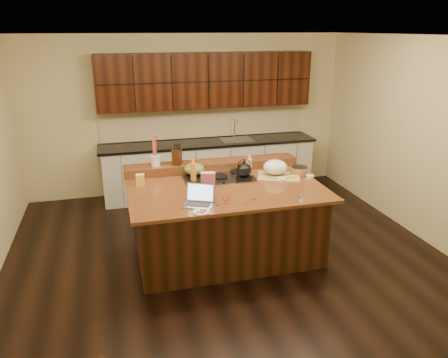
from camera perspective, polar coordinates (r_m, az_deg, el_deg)
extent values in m
cube|color=black|center=(5.80, 0.13, -9.58)|extent=(5.50, 5.00, 0.01)
cube|color=silver|center=(5.09, 0.15, 18.27)|extent=(5.50, 5.00, 0.01)
cube|color=beige|center=(7.67, -4.78, 8.33)|extent=(5.50, 0.01, 2.70)
cube|color=beige|center=(3.10, 12.42, -8.93)|extent=(5.50, 0.01, 2.70)
cube|color=beige|center=(6.54, 24.23, 4.80)|extent=(0.01, 5.00, 2.70)
cube|color=black|center=(5.60, 0.13, -5.58)|extent=(2.22, 1.42, 0.88)
cube|color=black|center=(5.42, 0.14, -1.17)|extent=(2.40, 1.60, 0.04)
cube|color=black|center=(6.04, -1.59, 1.78)|extent=(2.40, 0.30, 0.12)
cube|color=gray|center=(5.69, -0.65, 0.09)|extent=(0.92, 0.52, 0.02)
cylinder|color=black|center=(5.74, -3.87, 0.46)|extent=(0.22, 0.22, 0.03)
cylinder|color=black|center=(5.88, 1.87, 0.94)|extent=(0.22, 0.22, 0.03)
cylinder|color=black|center=(5.50, -3.34, -0.38)|extent=(0.22, 0.22, 0.03)
cylinder|color=black|center=(5.64, 2.63, 0.14)|extent=(0.22, 0.22, 0.03)
cylinder|color=black|center=(5.68, -0.65, 0.30)|extent=(0.22, 0.22, 0.03)
cube|color=silver|center=(7.63, -1.93, 1.35)|extent=(3.60, 0.62, 0.90)
cube|color=black|center=(7.50, -1.97, 4.77)|extent=(3.70, 0.66, 0.04)
cube|color=gray|center=(7.62, 1.71, 5.12)|extent=(0.55, 0.42, 0.01)
cylinder|color=gray|center=(7.74, 1.34, 6.76)|extent=(0.02, 0.02, 0.36)
cube|color=black|center=(7.46, -2.32, 12.73)|extent=(3.60, 0.34, 0.90)
cube|color=beige|center=(7.73, -2.51, 7.33)|extent=(3.60, 0.03, 0.50)
ellipsoid|color=black|center=(5.61, 2.65, 1.17)|extent=(0.26, 0.26, 0.18)
ellipsoid|color=#55762F|center=(5.71, -3.89, 1.32)|extent=(0.27, 0.27, 0.15)
cube|color=#B7B7BC|center=(4.84, -3.39, -3.43)|extent=(0.38, 0.33, 0.01)
cube|color=black|center=(4.84, -3.39, -3.32)|extent=(0.30, 0.23, 0.00)
cube|color=#B7B7BC|center=(4.90, -3.11, -1.74)|extent=(0.31, 0.20, 0.20)
cube|color=silver|center=(4.89, -3.12, -1.76)|extent=(0.28, 0.17, 0.17)
cylinder|color=orange|center=(5.47, -4.02, 0.68)|extent=(0.09, 0.09, 0.27)
cylinder|color=silver|center=(5.73, 3.31, 1.45)|extent=(0.07, 0.07, 0.25)
cube|color=tan|center=(5.77, 7.14, 0.29)|extent=(0.65, 0.56, 0.02)
ellipsoid|color=white|center=(5.80, 6.71, 1.54)|extent=(0.32, 0.32, 0.20)
cube|color=#EDD872|center=(5.61, 6.70, 0.07)|extent=(0.12, 0.03, 0.03)
cube|color=#EDD872|center=(5.66, 7.82, 0.17)|extent=(0.12, 0.03, 0.03)
cube|color=#EDD872|center=(5.70, 8.91, 0.27)|extent=(0.12, 0.03, 0.03)
cylinder|color=gray|center=(5.79, 8.31, 0.49)|extent=(0.21, 0.09, 0.01)
cylinder|color=white|center=(5.80, 11.18, 0.27)|extent=(0.11, 0.11, 0.04)
cylinder|color=white|center=(5.62, 7.47, -0.14)|extent=(0.11, 0.11, 0.04)
cylinder|color=white|center=(5.94, 9.77, 0.80)|extent=(0.13, 0.13, 0.04)
cylinder|color=#996B3F|center=(5.92, 9.81, 0.98)|extent=(0.29, 0.29, 0.09)
cone|color=silver|center=(5.11, 10.13, -2.15)|extent=(0.10, 0.10, 0.07)
cube|color=pink|center=(5.01, -2.10, -0.81)|extent=(0.18, 0.12, 0.31)
cylinder|color=white|center=(4.67, -2.99, -4.29)|extent=(0.23, 0.23, 0.01)
cube|color=#EFCB54|center=(5.52, -10.88, -0.13)|extent=(0.11, 0.08, 0.15)
cylinder|color=white|center=(5.88, -8.93, 2.39)|extent=(0.15, 0.15, 0.14)
cube|color=black|center=(5.90, -6.14, 2.95)|extent=(0.16, 0.20, 0.21)
ellipsoid|color=red|center=(5.04, 0.73, -2.45)|extent=(0.02, 0.02, 0.02)
ellipsoid|color=#198C26|center=(4.89, 2.77, -3.17)|extent=(0.02, 0.02, 0.02)
ellipsoid|color=red|center=(5.04, 3.97, -2.47)|extent=(0.02, 0.02, 0.02)
ellipsoid|color=#198C26|center=(5.04, -0.09, -2.45)|extent=(0.02, 0.02, 0.02)
ellipsoid|color=red|center=(4.83, -0.90, -3.42)|extent=(0.02, 0.02, 0.02)
ellipsoid|color=#198C26|center=(5.09, 2.38, -2.24)|extent=(0.02, 0.02, 0.02)
ellipsoid|color=red|center=(4.99, 4.04, -2.69)|extent=(0.02, 0.02, 0.02)
ellipsoid|color=#198C26|center=(4.99, 3.52, -2.71)|extent=(0.02, 0.02, 0.02)
ellipsoid|color=red|center=(5.04, 3.92, -2.46)|extent=(0.02, 0.02, 0.02)
ellipsoid|color=#198C26|center=(5.04, 3.92, -2.49)|extent=(0.02, 0.02, 0.02)
ellipsoid|color=red|center=(4.88, 0.52, -3.17)|extent=(0.02, 0.02, 0.02)
ellipsoid|color=#198C26|center=(4.92, -1.19, -3.01)|extent=(0.02, 0.02, 0.02)
ellipsoid|color=red|center=(4.86, 0.25, -3.25)|extent=(0.02, 0.02, 0.02)
ellipsoid|color=#198C26|center=(4.99, 0.54, -2.64)|extent=(0.02, 0.02, 0.02)
ellipsoid|color=red|center=(4.96, 0.11, -2.80)|extent=(0.02, 0.02, 0.02)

